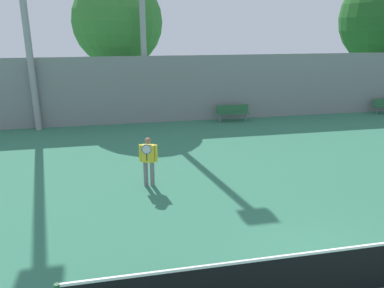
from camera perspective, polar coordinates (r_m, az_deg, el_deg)
name	(u,v)px	position (r m, az deg, el deg)	size (l,w,h in m)	color
tennis_net	(354,269)	(8.04, 23.48, -17.07)	(10.70, 0.09, 1.01)	#195128
tennis_player	(148,159)	(11.89, -6.65, -2.27)	(0.57, 0.47, 1.61)	slate
bench_courtside_near	(233,111)	(20.46, 6.25, 4.98)	(1.79, 0.40, 0.88)	#28663D
back_fence	(195,89)	(20.32, 0.43, 8.45)	(34.19, 0.06, 3.51)	gray
tree_green_broad	(118,22)	(22.95, -11.25, 17.76)	(5.16, 5.16, 7.79)	brown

